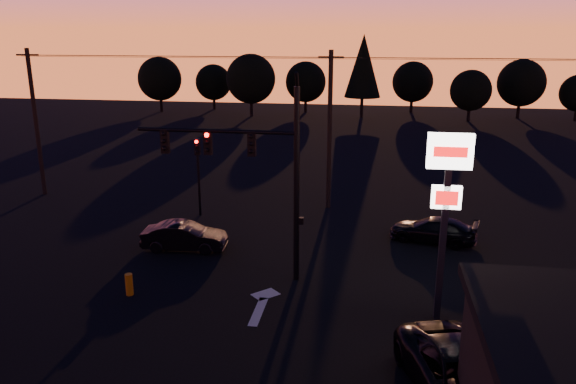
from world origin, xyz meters
name	(u,v)px	position (x,y,z in m)	size (l,w,h in m)	color
ground	(239,324)	(0.00, 0.00, 0.00)	(120.00, 120.00, 0.00)	black
lane_arrow	(262,303)	(0.50, 1.67, 0.01)	(1.20, 3.10, 0.01)	beige
traffic_signal_mast	(257,163)	(-0.10, 3.99, 4.94)	(6.79, 0.52, 8.58)	black
secondary_signal	(198,166)	(-5.00, 11.49, 2.86)	(0.30, 0.31, 4.35)	black
pylon_sign	(447,188)	(7.00, 1.50, 4.91)	(1.50, 0.28, 6.80)	black
utility_pole_0	(36,122)	(-16.00, 14.00, 4.59)	(1.40, 0.26, 9.00)	black
utility_pole_1	(330,130)	(2.00, 14.00, 4.59)	(1.40, 0.26, 9.00)	black
power_wires	(331,58)	(2.00, 14.00, 8.57)	(36.00, 1.22, 0.07)	black
bollard	(129,284)	(-4.80, 1.58, 0.44)	(0.29, 0.29, 0.88)	#B56606
tree_0	(160,79)	(-22.00, 50.00, 4.06)	(5.36, 5.36, 6.74)	black
tree_1	(213,82)	(-16.00, 53.00, 3.43)	(4.54, 4.54, 5.71)	black
tree_2	(251,79)	(-10.00, 48.00, 4.37)	(5.77, 5.78, 7.26)	black
tree_3	(306,82)	(-4.00, 52.00, 3.75)	(4.95, 4.95, 6.22)	black
tree_4	(363,66)	(3.00, 49.00, 5.93)	(4.18, 4.18, 9.50)	black
tree_5	(413,82)	(9.00, 54.00, 3.75)	(4.95, 4.95, 6.22)	black
tree_6	(471,90)	(15.00, 48.00, 3.43)	(4.54, 4.54, 5.71)	black
tree_7	(521,83)	(21.00, 51.00, 4.06)	(5.36, 5.36, 6.74)	black
car_mid	(184,236)	(-4.19, 6.47, 0.65)	(1.39, 3.97, 1.31)	black
car_right	(433,230)	(7.56, 9.29, 0.61)	(1.71, 4.20, 1.22)	black
suv_parked	(464,378)	(7.23, -3.28, 0.77)	(2.56, 5.55, 1.54)	black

